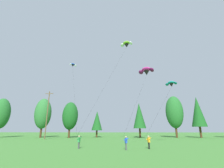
% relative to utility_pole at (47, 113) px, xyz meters
% --- Properties ---
extents(treeline_tree_a, '(5.03, 5.03, 11.95)m').
position_rel_utility_pole_xyz_m(treeline_tree_a, '(-17.42, 6.18, 0.62)').
color(treeline_tree_a, '#472D19').
rests_on(treeline_tree_a, ground_plane).
extents(treeline_tree_b, '(5.03, 5.03, 11.95)m').
position_rel_utility_pole_xyz_m(treeline_tree_b, '(-4.62, 7.23, 0.62)').
color(treeline_tree_b, '#472D19').
rests_on(treeline_tree_b, ground_plane).
extents(treeline_tree_c, '(4.65, 4.65, 10.57)m').
position_rel_utility_pole_xyz_m(treeline_tree_c, '(4.52, 6.03, -0.22)').
color(treeline_tree_c, '#472D19').
rests_on(treeline_tree_c, ground_plane).
extents(treeline_tree_d, '(3.38, 3.38, 8.10)m').
position_rel_utility_pole_xyz_m(treeline_tree_d, '(12.34, 9.36, -1.54)').
color(treeline_tree_d, '#472D19').
rests_on(treeline_tree_d, ground_plane).
extents(treeline_tree_e, '(3.90, 3.90, 10.46)m').
position_rel_utility_pole_xyz_m(treeline_tree_e, '(25.72, 7.89, -0.06)').
color(treeline_tree_e, '#472D19').
rests_on(treeline_tree_e, ground_plane).
extents(treeline_tree_f, '(5.20, 5.20, 12.58)m').
position_rel_utility_pole_xyz_m(treeline_tree_f, '(36.71, 8.14, 1.00)').
color(treeline_tree_f, '#472D19').
rests_on(treeline_tree_f, ground_plane).
extents(treeline_tree_g, '(4.31, 4.31, 12.31)m').
position_rel_utility_pole_xyz_m(treeline_tree_g, '(43.78, 7.99, 1.10)').
color(treeline_tree_g, '#472D19').
rests_on(treeline_tree_g, ground_plane).
extents(utility_pole, '(2.20, 0.26, 12.68)m').
position_rel_utility_pole_xyz_m(utility_pole, '(0.00, 0.00, 0.00)').
color(utility_pole, brown).
rests_on(utility_pole, ground_plane).
extents(kite_flyer_near, '(0.64, 0.67, 1.69)m').
position_rel_utility_pole_xyz_m(kite_flyer_near, '(13.90, -20.23, -5.62)').
color(kite_flyer_near, '#4C4C51').
rests_on(kite_flyer_near, ground_plane).
extents(kite_flyer_mid, '(0.66, 0.68, 1.69)m').
position_rel_utility_pole_xyz_m(kite_flyer_mid, '(20.27, -21.48, -5.62)').
color(kite_flyer_mid, '#4C4C51').
rests_on(kite_flyer_mid, ground_plane).
extents(kite_flyer_far, '(0.64, 0.67, 1.69)m').
position_rel_utility_pole_xyz_m(kite_flyer_far, '(23.36, -20.21, -5.62)').
color(kite_flyer_far, black).
rests_on(kite_flyer_far, ground_plane).
extents(parafoil_kite_high_lime_white, '(9.56, 14.02, 21.99)m').
position_rel_utility_pole_xyz_m(parafoil_kite_high_lime_white, '(21.47, -7.28, 16.25)').
color(parafoil_kite_high_lime_white, '#93D633').
extents(parafoil_kite_mid_magenta, '(7.57, 14.33, 14.55)m').
position_rel_utility_pole_xyz_m(parafoil_kite_mid_magenta, '(25.71, -8.69, 8.57)').
color(parafoil_kite_mid_magenta, '#D12893').
extents(parafoil_kite_far_teal, '(7.61, 8.23, 9.89)m').
position_rel_utility_pole_xyz_m(parafoil_kite_far_teal, '(29.52, -13.04, 4.31)').
color(parafoil_kite_far_teal, teal).
extents(parafoil_kite_low_blue_white, '(7.55, 18.24, 18.32)m').
position_rel_utility_pole_xyz_m(parafoil_kite_low_blue_white, '(6.97, -2.80, 12.77)').
color(parafoil_kite_low_blue_white, blue).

